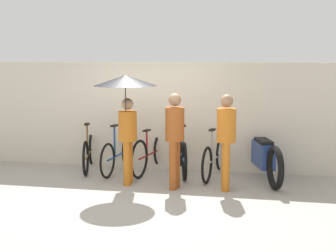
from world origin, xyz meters
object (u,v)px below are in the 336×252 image
object	(u,v)px
parked_bicycle_3	(182,154)
parked_bicycle_4	(214,158)
parked_bicycle_1	(119,153)
pedestrian_trailing	(226,135)
parked_bicycle_0	(89,152)
parked_bicycle_2	(151,153)
motorcycle	(263,156)
pedestrian_leading	(126,97)
pedestrian_center	(175,134)

from	to	relation	value
parked_bicycle_3	parked_bicycle_4	bearing A→B (deg)	-111.61
parked_bicycle_1	pedestrian_trailing	distance (m)	2.40
parked_bicycle_4	parked_bicycle_0	bearing A→B (deg)	97.47
parked_bicycle_2	motorcycle	size ratio (longest dim) A/B	0.83
parked_bicycle_2	parked_bicycle_4	distance (m)	1.25
parked_bicycle_0	pedestrian_leading	xyz separation A→B (m)	(1.07, -0.98, 1.20)
parked_bicycle_3	pedestrian_center	bearing A→B (deg)	168.74
pedestrian_trailing	parked_bicycle_4	bearing A→B (deg)	-80.14
parked_bicycle_3	pedestrian_trailing	bearing A→B (deg)	-151.12
parked_bicycle_0	parked_bicycle_3	size ratio (longest dim) A/B	0.93
pedestrian_leading	pedestrian_center	world-z (taller)	pedestrian_leading
parked_bicycle_3	pedestrian_leading	size ratio (longest dim) A/B	0.90
parked_bicycle_1	parked_bicycle_2	bearing A→B (deg)	-76.36
parked_bicycle_3	pedestrian_trailing	xyz separation A→B (m)	(0.90, -0.98, 0.57)
pedestrian_leading	pedestrian_trailing	world-z (taller)	pedestrian_leading
pedestrian_center	motorcycle	xyz separation A→B (m)	(1.48, 0.96, -0.53)
parked_bicycle_2	motorcycle	world-z (taller)	parked_bicycle_2
parked_bicycle_1	pedestrian_leading	xyz separation A→B (m)	(0.44, -0.96, 1.20)
parked_bicycle_0	parked_bicycle_3	bearing A→B (deg)	-102.27
parked_bicycle_0	parked_bicycle_3	xyz separation A→B (m)	(1.88, 0.05, 0.02)
pedestrian_center	motorcycle	distance (m)	1.84
pedestrian_leading	pedestrian_trailing	distance (m)	1.81
motorcycle	parked_bicycle_2	bearing A→B (deg)	71.45
pedestrian_trailing	parked_bicycle_2	bearing A→B (deg)	-40.41
motorcycle	parked_bicycle_0	bearing A→B (deg)	73.65
parked_bicycle_0	pedestrian_trailing	distance (m)	2.99
parked_bicycle_3	pedestrian_trailing	distance (m)	1.45
parked_bicycle_3	pedestrian_trailing	world-z (taller)	pedestrian_trailing
parked_bicycle_3	pedestrian_leading	bearing A→B (deg)	128.33
parked_bicycle_1	parked_bicycle_4	distance (m)	1.88
parked_bicycle_4	parked_bicycle_3	bearing A→B (deg)	90.52
parked_bicycle_1	pedestrian_center	world-z (taller)	pedestrian_center
parked_bicycle_2	pedestrian_center	xyz separation A→B (m)	(0.67, -1.07, 0.57)
parked_bicycle_1	motorcycle	xyz separation A→B (m)	(2.78, -0.02, 0.06)
parked_bicycle_1	parked_bicycle_4	bearing A→B (deg)	-85.11
parked_bicycle_1	parked_bicycle_4	size ratio (longest dim) A/B	1.00
parked_bicycle_1	parked_bicycle_0	bearing A→B (deg)	92.65
parked_bicycle_2	motorcycle	bearing A→B (deg)	-82.96
pedestrian_trailing	parked_bicycle_3	bearing A→B (deg)	-54.58
parked_bicycle_0	parked_bicycle_4	world-z (taller)	parked_bicycle_0
parked_bicycle_4	pedestrian_trailing	size ratio (longest dim) A/B	1.06
parked_bicycle_0	pedestrian_center	bearing A→B (deg)	-131.40
parked_bicycle_1	parked_bicycle_2	size ratio (longest dim) A/B	0.97
pedestrian_center	parked_bicycle_1	bearing A→B (deg)	-29.33
parked_bicycle_0	parked_bicycle_1	size ratio (longest dim) A/B	0.93
parked_bicycle_0	pedestrian_trailing	world-z (taller)	pedestrian_trailing
pedestrian_center	parked_bicycle_4	bearing A→B (deg)	-113.20
parked_bicycle_1	pedestrian_leading	world-z (taller)	pedestrian_leading
parked_bicycle_2	pedestrian_leading	size ratio (longest dim) A/B	0.92
parked_bicycle_1	pedestrian_trailing	bearing A→B (deg)	-107.59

